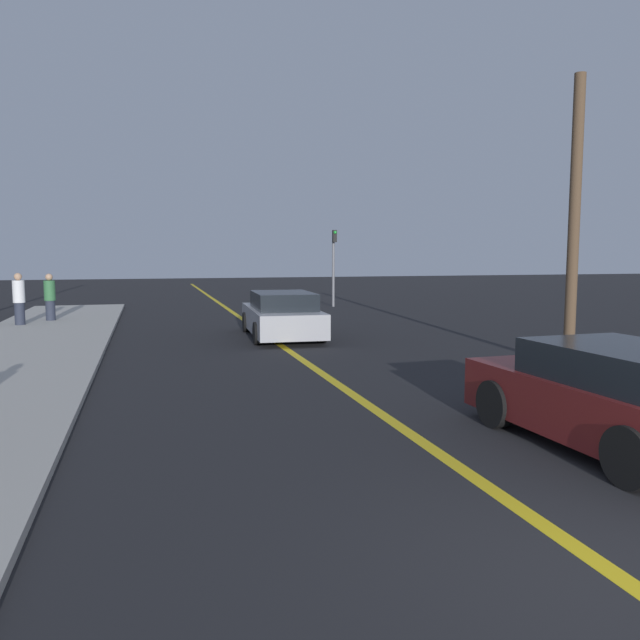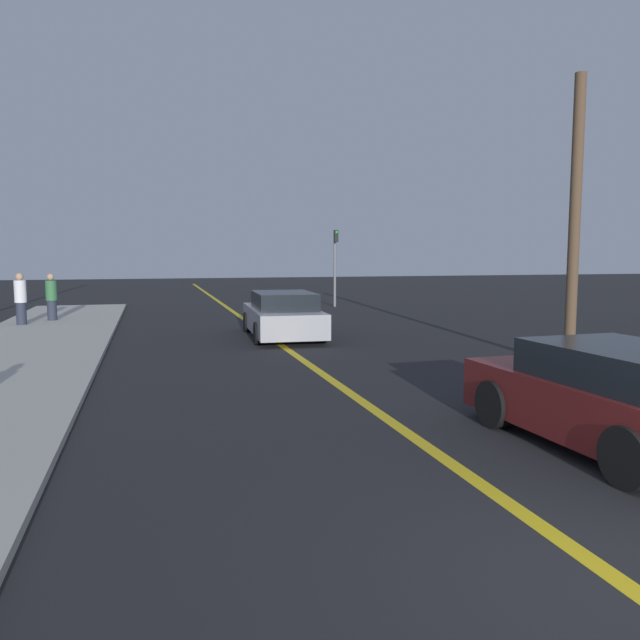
% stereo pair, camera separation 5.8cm
% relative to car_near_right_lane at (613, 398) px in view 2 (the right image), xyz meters
% --- Properties ---
extents(ground_plane, '(120.00, 120.00, 0.00)m').
position_rel_car_near_right_lane_xyz_m(ground_plane, '(-2.24, -2.93, -0.65)').
color(ground_plane, black).
extents(road_center_line, '(0.20, 60.00, 0.01)m').
position_rel_car_near_right_lane_xyz_m(road_center_line, '(-2.24, 15.07, -0.65)').
color(road_center_line, gold).
rests_on(road_center_line, ground_plane).
extents(sidewalk_left, '(3.84, 26.74, 0.11)m').
position_rel_car_near_right_lane_xyz_m(sidewalk_left, '(-8.64, 10.44, -0.59)').
color(sidewalk_left, '#ADA89E').
rests_on(sidewalk_left, ground_plane).
extents(car_near_right_lane, '(2.14, 4.02, 1.33)m').
position_rel_car_near_right_lane_xyz_m(car_near_right_lane, '(0.00, 0.00, 0.00)').
color(car_near_right_lane, maroon).
rests_on(car_near_right_lane, ground_plane).
extents(car_ahead_center, '(2.16, 4.68, 1.34)m').
position_rel_car_near_right_lane_xyz_m(car_ahead_center, '(-1.86, 11.42, -0.00)').
color(car_ahead_center, '#9E9EA3').
rests_on(car_ahead_center, ground_plane).
extents(pedestrian_mid_group, '(0.38, 0.38, 1.71)m').
position_rel_car_near_right_lane_xyz_m(pedestrian_mid_group, '(-9.74, 15.91, 0.32)').
color(pedestrian_mid_group, '#282D3D').
rests_on(pedestrian_mid_group, sidewalk_left).
extents(pedestrian_far_standing, '(0.38, 0.38, 1.64)m').
position_rel_car_near_right_lane_xyz_m(pedestrian_far_standing, '(-8.97, 17.13, 0.28)').
color(pedestrian_far_standing, '#282D3D').
rests_on(pedestrian_far_standing, sidewalk_left).
extents(traffic_light, '(0.18, 0.40, 3.52)m').
position_rel_car_near_right_lane_xyz_m(traffic_light, '(2.65, 21.18, 1.55)').
color(traffic_light, slate).
rests_on(traffic_light, ground_plane).
extents(utility_pole, '(0.24, 0.24, 6.21)m').
position_rel_car_near_right_lane_xyz_m(utility_pole, '(3.20, 5.11, 2.45)').
color(utility_pole, brown).
rests_on(utility_pole, ground_plane).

